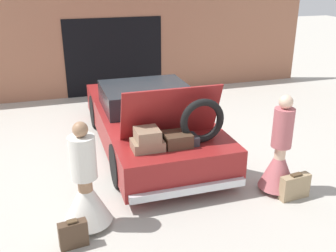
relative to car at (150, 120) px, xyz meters
The scene contains 7 objects.
ground_plane 0.58m from the car, 90.87° to the left, with size 40.00×40.00×0.00m, color #ADA89E.
garage_wall_back 4.06m from the car, 90.00° to the left, with size 12.00×0.14×2.80m.
car is the anchor object (origin of this frame).
person_left 2.83m from the car, 123.32° to the right, with size 0.70×0.70×1.60m.
person_right 2.81m from the car, 56.43° to the right, with size 0.61×0.61×1.67m.
suitcase_beside_left_person 3.34m from the car, 122.71° to the right, with size 0.39×0.18×0.41m.
suitcase_beside_right_person 3.16m from the car, 57.13° to the right, with size 0.52×0.20×0.44m.
Camera 1 is at (-1.88, -7.27, 3.45)m, focal length 42.00 mm.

